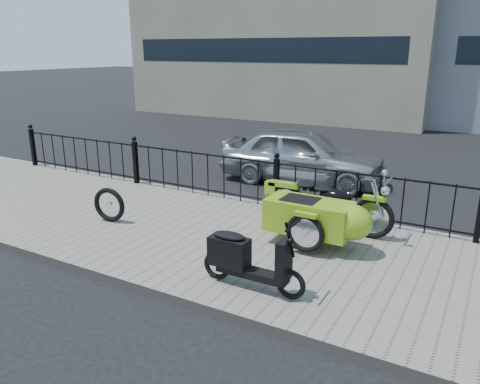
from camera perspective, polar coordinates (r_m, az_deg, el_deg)
The scene contains 8 objects.
ground at distance 8.03m, azimuth 0.38°, elevation -5.28°, with size 120.00×120.00×0.00m, color black.
sidewalk at distance 7.61m, azimuth -1.46°, elevation -6.11°, with size 30.00×3.80×0.12m, color gray.
curb at distance 9.22m, azimuth 4.73°, elevation -1.96°, with size 30.00×0.10×0.12m, color gray.
iron_fence at distance 8.94m, azimuth 4.43°, elevation 0.98°, with size 14.11×0.11×1.08m.
motorcycle_sidecar at distance 7.34m, azimuth 10.07°, elevation -2.79°, with size 2.28×1.48×0.98m.
scooter at distance 5.99m, azimuth 0.64°, elevation -8.17°, with size 1.45×0.42×0.98m.
spare_tire at distance 8.53m, azimuth -15.65°, elevation -1.51°, with size 0.62×0.62×0.09m, color black.
sedan_car at distance 11.13m, azimuth 7.61°, elevation 4.44°, with size 1.54×3.83×1.30m, color #B1B3B9.
Camera 1 is at (3.60, -6.50, 3.05)m, focal length 35.00 mm.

